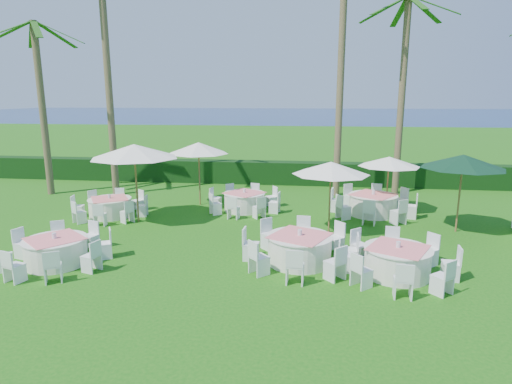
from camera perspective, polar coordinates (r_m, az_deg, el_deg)
ground at (r=11.89m, az=-0.29°, el=-10.31°), size 120.00×120.00×0.00m
hedge at (r=23.26m, az=3.50°, el=2.57°), size 34.00×1.00×1.20m
ocean at (r=112.97m, az=6.46°, el=10.12°), size 260.00×260.00×0.00m
banquet_table_a at (r=13.37m, az=-25.14°, el=-7.08°), size 2.98×2.98×0.92m
banquet_table_b at (r=12.27m, az=5.81°, el=-7.48°), size 3.25×3.25×0.98m
banquet_table_c at (r=11.99m, az=18.31°, el=-8.68°), size 3.08×3.08×0.93m
banquet_table_d at (r=17.81m, az=-18.87°, el=-1.89°), size 2.92×2.92×0.89m
banquet_table_e at (r=17.74m, az=-1.55°, el=-1.21°), size 3.01×3.01×0.92m
banquet_table_f at (r=17.71m, az=15.31°, el=-1.55°), size 3.33×3.33×1.00m
umbrella_a at (r=16.32m, az=-15.92°, el=5.25°), size 3.22×3.22×2.94m
umbrella_b at (r=14.70m, az=9.97°, el=3.16°), size 2.64×2.64×2.49m
umbrella_c at (r=18.50m, az=-7.66°, el=5.84°), size 2.58×2.58×2.73m
umbrella_d at (r=18.10m, az=17.32°, el=3.89°), size 2.48×2.48×2.27m
umbrella_green at (r=16.13m, az=25.87°, el=3.68°), size 2.81×2.81×2.72m
palm_a at (r=21.33m, az=-19.21°, el=15.27°), size 4.21×4.39×10.81m
palm_c at (r=20.51m, az=11.25°, el=15.70°), size 4.38×4.22×10.71m
palm_d at (r=21.57m, az=18.92°, el=12.85°), size 4.15×4.40×9.04m
palm_f at (r=22.68m, az=-26.68°, el=10.80°), size 4.39×4.19×7.99m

